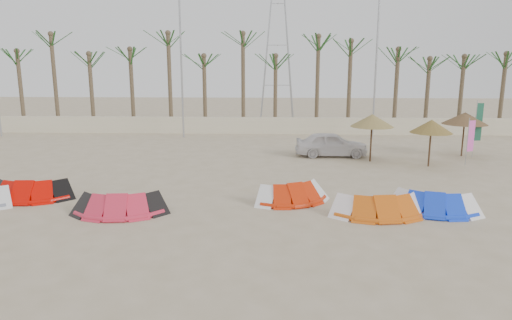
{
  "coord_description": "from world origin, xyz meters",
  "views": [
    {
      "loc": [
        0.8,
        -13.51,
        5.47
      ],
      "look_at": [
        0.0,
        6.0,
        1.3
      ],
      "focal_mm": 32.0,
      "sensor_mm": 36.0,
      "label": 1
    }
  ],
  "objects_px": {
    "kite_red_right": "(293,191)",
    "car": "(331,144)",
    "parasol_mid": "(431,126)",
    "kite_blue": "(431,200)",
    "parasol_right": "(465,118)",
    "kite_red_mid": "(122,201)",
    "parasol_left": "(372,121)",
    "kite_orange": "(379,202)",
    "kite_red_left": "(32,188)"
  },
  "relations": [
    {
      "from": "car",
      "to": "parasol_right",
      "type": "bearing_deg",
      "value": -87.66
    },
    {
      "from": "kite_red_right",
      "to": "kite_orange",
      "type": "relative_size",
      "value": 0.93
    },
    {
      "from": "kite_red_mid",
      "to": "parasol_mid",
      "type": "distance_m",
      "value": 16.35
    },
    {
      "from": "parasol_mid",
      "to": "parasol_right",
      "type": "distance_m",
      "value": 4.1
    },
    {
      "from": "kite_blue",
      "to": "parasol_mid",
      "type": "xyz_separation_m",
      "value": [
        2.4,
        7.65,
        1.75
      ]
    },
    {
      "from": "kite_red_right",
      "to": "car",
      "type": "relative_size",
      "value": 0.82
    },
    {
      "from": "kite_red_mid",
      "to": "kite_orange",
      "type": "xyz_separation_m",
      "value": [
        9.57,
        0.27,
        0.0
      ]
    },
    {
      "from": "parasol_mid",
      "to": "parasol_left",
      "type": "bearing_deg",
      "value": 158.53
    },
    {
      "from": "kite_red_mid",
      "to": "parasol_right",
      "type": "relative_size",
      "value": 1.34
    },
    {
      "from": "kite_red_left",
      "to": "kite_orange",
      "type": "xyz_separation_m",
      "value": [
        13.91,
        -1.46,
        0.0
      ]
    },
    {
      "from": "kite_blue",
      "to": "parasol_right",
      "type": "distance_m",
      "value": 11.95
    },
    {
      "from": "kite_red_right",
      "to": "car",
      "type": "distance_m",
      "value": 9.51
    },
    {
      "from": "kite_red_mid",
      "to": "parasol_right",
      "type": "distance_m",
      "value": 20.33
    },
    {
      "from": "parasol_left",
      "to": "kite_red_mid",
      "type": "bearing_deg",
      "value": -139.63
    },
    {
      "from": "kite_blue",
      "to": "parasol_left",
      "type": "height_order",
      "value": "parasol_left"
    },
    {
      "from": "kite_red_right",
      "to": "parasol_left",
      "type": "relative_size",
      "value": 1.29
    },
    {
      "from": "kite_red_mid",
      "to": "kite_blue",
      "type": "xyz_separation_m",
      "value": [
        11.58,
        0.64,
        -0.0
      ]
    },
    {
      "from": "kite_orange",
      "to": "kite_blue",
      "type": "bearing_deg",
      "value": 10.4
    },
    {
      "from": "kite_red_right",
      "to": "car",
      "type": "bearing_deg",
      "value": 73.98
    },
    {
      "from": "car",
      "to": "kite_red_mid",
      "type": "bearing_deg",
      "value": 139.93
    },
    {
      "from": "kite_orange",
      "to": "car",
      "type": "distance_m",
      "value": 10.59
    },
    {
      "from": "kite_red_left",
      "to": "parasol_right",
      "type": "bearing_deg",
      "value": 24.02
    },
    {
      "from": "parasol_mid",
      "to": "car",
      "type": "height_order",
      "value": "parasol_mid"
    },
    {
      "from": "kite_red_mid",
      "to": "kite_orange",
      "type": "relative_size",
      "value": 0.94
    },
    {
      "from": "kite_blue",
      "to": "car",
      "type": "height_order",
      "value": "car"
    },
    {
      "from": "kite_red_mid",
      "to": "parasol_left",
      "type": "bearing_deg",
      "value": 40.37
    },
    {
      "from": "parasol_left",
      "to": "kite_orange",
      "type": "bearing_deg",
      "value": -99.43
    },
    {
      "from": "kite_red_mid",
      "to": "car",
      "type": "bearing_deg",
      "value": 50.14
    },
    {
      "from": "parasol_mid",
      "to": "parasol_right",
      "type": "height_order",
      "value": "parasol_right"
    },
    {
      "from": "parasol_right",
      "to": "kite_red_mid",
      "type": "bearing_deg",
      "value": -146.46
    },
    {
      "from": "kite_red_mid",
      "to": "car",
      "type": "xyz_separation_m",
      "value": [
        9.05,
        10.84,
        0.31
      ]
    },
    {
      "from": "kite_red_left",
      "to": "kite_orange",
      "type": "distance_m",
      "value": 13.98
    },
    {
      "from": "kite_red_left",
      "to": "kite_red_mid",
      "type": "height_order",
      "value": "same"
    },
    {
      "from": "kite_red_left",
      "to": "car",
      "type": "xyz_separation_m",
      "value": [
        13.39,
        9.11,
        0.3
      ]
    },
    {
      "from": "kite_red_left",
      "to": "kite_red_right",
      "type": "distance_m",
      "value": 10.77
    },
    {
      "from": "kite_red_left",
      "to": "kite_red_right",
      "type": "relative_size",
      "value": 1.02
    },
    {
      "from": "parasol_right",
      "to": "car",
      "type": "bearing_deg",
      "value": -177.45
    },
    {
      "from": "kite_blue",
      "to": "parasol_mid",
      "type": "height_order",
      "value": "parasol_mid"
    },
    {
      "from": "kite_blue",
      "to": "parasol_left",
      "type": "relative_size",
      "value": 1.31
    },
    {
      "from": "kite_orange",
      "to": "kite_red_left",
      "type": "bearing_deg",
      "value": 173.99
    },
    {
      "from": "kite_red_left",
      "to": "parasol_right",
      "type": "height_order",
      "value": "parasol_right"
    },
    {
      "from": "parasol_right",
      "to": "car",
      "type": "distance_m",
      "value": 7.98
    },
    {
      "from": "kite_red_right",
      "to": "parasol_left",
      "type": "height_order",
      "value": "parasol_left"
    },
    {
      "from": "kite_red_right",
      "to": "parasol_mid",
      "type": "xyz_separation_m",
      "value": [
        7.55,
        6.59,
        1.75
      ]
    },
    {
      "from": "kite_red_right",
      "to": "car",
      "type": "height_order",
      "value": "car"
    },
    {
      "from": "parasol_mid",
      "to": "car",
      "type": "bearing_deg",
      "value": 152.67
    },
    {
      "from": "kite_blue",
      "to": "kite_red_mid",
      "type": "bearing_deg",
      "value": -176.85
    },
    {
      "from": "kite_red_left",
      "to": "parasol_right",
      "type": "xyz_separation_m",
      "value": [
        21.21,
        9.45,
        1.85
      ]
    },
    {
      "from": "kite_red_mid",
      "to": "kite_orange",
      "type": "distance_m",
      "value": 9.57
    },
    {
      "from": "kite_blue",
      "to": "kite_orange",
      "type": "bearing_deg",
      "value": -169.6
    }
  ]
}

